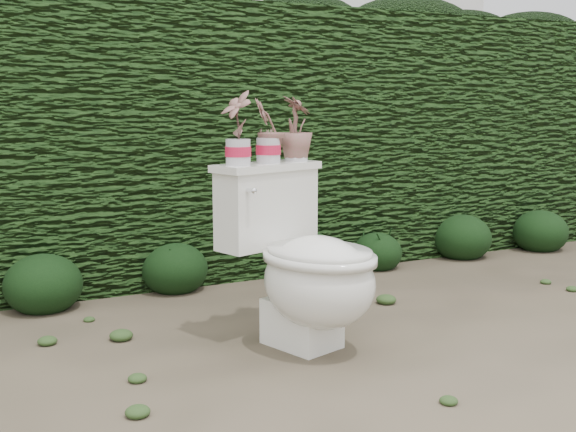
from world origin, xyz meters
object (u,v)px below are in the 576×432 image
potted_plant_left (238,130)px  potted_plant_center (268,132)px  toilet (305,266)px  potted_plant_right (296,130)px

potted_plant_left → potted_plant_center: (0.16, 0.05, -0.02)m
potted_plant_center → toilet: bearing=80.7°
toilet → potted_plant_center: (-0.06, 0.23, 0.55)m
potted_plant_right → potted_plant_center: bearing=110.4°
toilet → potted_plant_left: size_ratio=2.61×
potted_plant_center → potted_plant_right: size_ratio=0.96×
toilet → potted_plant_center: 0.60m
toilet → potted_plant_right: size_ratio=2.82×
toilet → potted_plant_left: bearing=124.1°
potted_plant_left → potted_plant_right: (0.33, 0.10, -0.01)m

